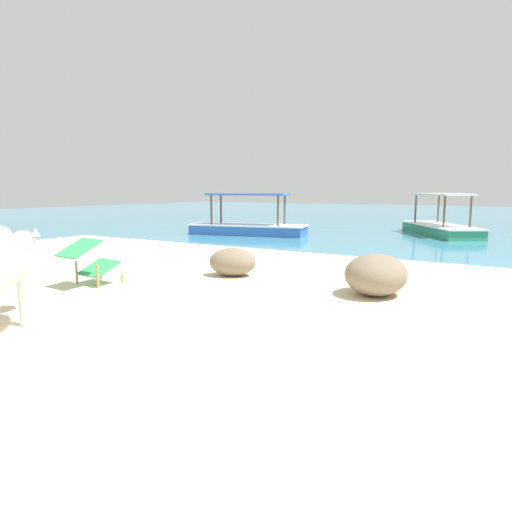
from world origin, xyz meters
name	(u,v)px	position (x,y,z in m)	size (l,w,h in m)	color
sand_beach	(102,384)	(0.00, 0.00, 0.02)	(18.00, 14.00, 0.04)	beige
water_surface	(466,219)	(0.00, 22.00, 0.00)	(60.00, 36.00, 0.03)	teal
deck_chair_far	(89,259)	(-2.82, 2.19, 0.42)	(0.60, 0.81, 0.68)	#A37A4C
shore_rock_medium	(232,262)	(-1.46, 3.88, 0.27)	(0.76, 0.58, 0.45)	#756651
shore_rock_small	(376,275)	(0.91, 3.74, 0.32)	(0.92, 0.81, 0.55)	#756651
boat_green	(440,226)	(0.24, 12.94, 0.29)	(2.96, 3.71, 1.29)	#338E66
boat_blue	(248,226)	(-4.95, 9.93, 0.29)	(3.84, 1.93, 1.29)	#3866B7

